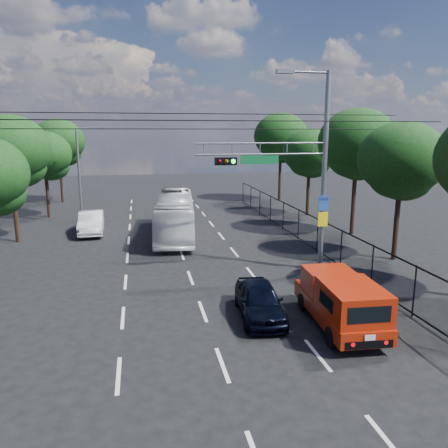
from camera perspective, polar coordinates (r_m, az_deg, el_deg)
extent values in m
plane|color=black|center=(13.59, -0.23, -17.89)|extent=(120.00, 120.00, 0.00)
cube|color=beige|center=(13.43, -13.62, -18.63)|extent=(0.12, 2.00, 0.01)
cube|color=beige|center=(17.00, -13.08, -11.80)|extent=(0.12, 2.00, 0.01)
cube|color=beige|center=(20.73, -12.74, -7.38)|extent=(0.12, 2.00, 0.01)
cube|color=beige|center=(24.54, -12.51, -4.32)|extent=(0.12, 2.00, 0.01)
cube|color=beige|center=(28.40, -12.35, -2.08)|extent=(0.12, 2.00, 0.01)
cube|color=beige|center=(32.30, -12.22, -0.39)|extent=(0.12, 2.00, 0.01)
cube|color=beige|center=(36.22, -12.13, 0.94)|extent=(0.12, 2.00, 0.01)
cube|color=beige|center=(40.16, -12.05, 2.01)|extent=(0.12, 2.00, 0.01)
cube|color=beige|center=(44.10, -11.98, 2.89)|extent=(0.12, 2.00, 0.01)
cube|color=beige|center=(13.59, -0.23, -17.87)|extent=(0.12, 2.00, 0.01)
cube|color=beige|center=(17.12, -2.80, -11.30)|extent=(0.12, 2.00, 0.01)
cube|color=beige|center=(20.83, -4.41, -7.01)|extent=(0.12, 2.00, 0.01)
cube|color=beige|center=(24.63, -5.51, -4.02)|extent=(0.12, 2.00, 0.01)
cube|color=beige|center=(28.48, -6.31, -1.84)|extent=(0.12, 2.00, 0.01)
cube|color=beige|center=(32.37, -6.91, -0.17)|extent=(0.12, 2.00, 0.01)
cube|color=beige|center=(36.28, -7.39, 1.13)|extent=(0.12, 2.00, 0.01)
cube|color=beige|center=(40.21, -7.77, 2.18)|extent=(0.12, 2.00, 0.01)
cube|color=beige|center=(44.15, -8.08, 3.04)|extent=(0.12, 2.00, 0.01)
cube|color=beige|center=(11.41, 20.77, -25.22)|extent=(0.12, 2.00, 0.01)
cube|color=beige|center=(14.38, 12.10, -16.35)|extent=(0.12, 2.00, 0.01)
cube|color=beige|center=(17.76, 6.98, -10.50)|extent=(0.12, 2.00, 0.01)
cube|color=beige|center=(21.36, 3.66, -6.51)|extent=(0.12, 2.00, 0.01)
cube|color=beige|center=(25.07, 1.34, -3.68)|extent=(0.12, 2.00, 0.01)
cube|color=beige|center=(28.87, -0.36, -1.57)|extent=(0.12, 2.00, 0.01)
cube|color=beige|center=(32.71, -1.67, 0.04)|extent=(0.12, 2.00, 0.01)
cube|color=beige|center=(36.59, -2.69, 1.31)|extent=(0.12, 2.00, 0.01)
cube|color=beige|center=(40.49, -3.53, 2.33)|extent=(0.12, 2.00, 0.01)
cube|color=beige|center=(44.40, -4.21, 3.18)|extent=(0.12, 2.00, 0.01)
cylinder|color=slate|center=(21.52, 12.94, 6.29)|extent=(0.24, 0.24, 9.50)
cylinder|color=slate|center=(21.21, 10.94, 18.90)|extent=(2.00, 0.10, 0.10)
cube|color=slate|center=(20.83, 7.97, 19.13)|extent=(0.80, 0.25, 0.18)
cylinder|color=slate|center=(20.37, 5.01, 10.47)|extent=(6.20, 0.08, 0.08)
cylinder|color=slate|center=(20.39, 4.98, 9.07)|extent=(6.20, 0.08, 0.08)
cube|color=black|center=(20.01, 0.23, 8.20)|extent=(1.00, 0.28, 0.35)
sphere|color=#3F0505|center=(19.80, -0.60, 8.16)|extent=(0.20, 0.20, 0.20)
sphere|color=#4C3805|center=(19.86, 0.32, 8.17)|extent=(0.20, 0.20, 0.20)
sphere|color=#0CE533|center=(19.93, 1.23, 8.18)|extent=(0.20, 0.20, 0.20)
cube|color=#0D5F2E|center=(20.38, 4.69, 8.37)|extent=(1.80, 0.05, 0.40)
cube|color=#2248A0|center=(21.56, 12.87, 2.68)|extent=(0.50, 0.04, 0.70)
cube|color=yellow|center=(21.70, 12.78, 0.60)|extent=(0.50, 0.04, 0.70)
cylinder|color=slate|center=(21.20, 11.59, 9.66)|extent=(0.05, 0.05, 0.50)
cylinder|color=slate|center=(20.74, 8.23, 9.73)|extent=(0.05, 0.05, 0.50)
cylinder|color=slate|center=(20.35, 4.72, 9.77)|extent=(0.05, 0.05, 0.50)
cylinder|color=slate|center=(20.04, 1.08, 9.78)|extent=(0.05, 0.05, 0.50)
cylinder|color=slate|center=(19.81, -2.65, 9.74)|extent=(0.05, 0.05, 0.50)
cylinder|color=slate|center=(34.01, -18.36, 5.85)|extent=(0.18, 0.18, 7.00)
cylinder|color=slate|center=(33.76, -17.39, 11.84)|extent=(1.60, 0.09, 0.09)
cube|color=slate|center=(33.68, -15.83, 11.93)|extent=(0.60, 0.22, 0.15)
cylinder|color=black|center=(17.72, -4.01, 13.35)|extent=(22.00, 0.04, 0.04)
cylinder|color=black|center=(21.21, -5.24, 14.18)|extent=(22.00, 0.04, 0.04)
cylinder|color=black|center=(22.68, -5.61, 12.25)|extent=(22.00, 0.04, 0.04)
cube|color=black|center=(25.99, 11.32, 1.06)|extent=(0.04, 34.00, 0.06)
cube|color=black|center=(26.38, 11.16, -2.79)|extent=(0.04, 34.00, 0.06)
cylinder|color=black|center=(17.72, 23.60, -8.07)|extent=(0.06, 0.06, 2.00)
cylinder|color=black|center=(20.11, 18.78, -5.35)|extent=(0.06, 0.06, 2.00)
cylinder|color=black|center=(22.64, 15.05, -3.20)|extent=(0.06, 0.06, 2.00)
cylinder|color=black|center=(25.28, 12.09, -1.48)|extent=(0.06, 0.06, 2.00)
cylinder|color=black|center=(27.99, 9.70, -0.09)|extent=(0.06, 0.06, 2.00)
cylinder|color=black|center=(30.76, 7.74, 1.06)|extent=(0.06, 0.06, 2.00)
cylinder|color=black|center=(33.56, 6.10, 2.01)|extent=(0.06, 0.06, 2.00)
cylinder|color=black|center=(36.40, 4.71, 2.82)|extent=(0.06, 0.06, 2.00)
cylinder|color=black|center=(39.26, 3.53, 3.50)|extent=(0.06, 0.06, 2.00)
cylinder|color=black|center=(42.14, 2.50, 4.10)|extent=(0.06, 0.06, 2.00)
cylinder|color=black|center=(25.00, 21.62, 0.36)|extent=(0.28, 0.28, 4.20)
ellipsoid|color=black|center=(24.60, 22.21, 7.91)|extent=(4.50, 4.50, 3.83)
ellipsoid|color=black|center=(25.15, 22.42, 5.56)|extent=(3.00, 3.00, 2.40)
ellipsoid|color=black|center=(24.31, 21.60, 5.79)|extent=(2.85, 2.85, 2.28)
cylinder|color=black|center=(30.36, 16.57, 3.17)|extent=(0.28, 0.28, 4.76)
ellipsoid|color=black|center=(30.05, 17.00, 10.23)|extent=(5.10, 5.10, 4.33)
ellipsoid|color=black|center=(30.55, 17.27, 7.99)|extent=(3.40, 3.40, 2.72)
ellipsoid|color=black|center=(29.75, 16.46, 8.28)|extent=(3.23, 3.23, 2.58)
cylinder|color=black|center=(36.54, 10.93, 4.28)|extent=(0.28, 0.28, 4.03)
ellipsoid|color=black|center=(36.27, 11.13, 9.25)|extent=(4.32, 4.32, 3.67)
ellipsoid|color=black|center=(36.75, 11.47, 7.69)|extent=(2.88, 2.88, 2.30)
ellipsoid|color=black|center=(36.00, 10.67, 7.87)|extent=(2.74, 2.74, 2.19)
cylinder|color=black|center=(44.02, 7.31, 6.27)|extent=(0.28, 0.28, 4.93)
ellipsoid|color=black|center=(43.81, 7.45, 11.31)|extent=(5.28, 5.28, 4.49)
ellipsoid|color=black|center=(44.25, 7.78, 9.71)|extent=(3.52, 3.52, 2.82)
ellipsoid|color=black|center=(43.54, 7.05, 9.93)|extent=(3.34, 3.34, 2.68)
cylinder|color=black|center=(29.91, -25.64, 2.08)|extent=(0.28, 0.28, 4.48)
ellipsoid|color=black|center=(29.58, -26.26, 8.81)|extent=(4.80, 4.80, 4.08)
ellipsoid|color=black|center=(29.83, -25.17, 6.76)|extent=(3.20, 3.20, 2.56)
ellipsoid|color=black|center=(29.53, -26.85, 6.88)|extent=(3.04, 3.04, 2.43)
cylinder|color=black|center=(37.58, -22.05, 3.75)|extent=(0.28, 0.28, 3.92)
ellipsoid|color=black|center=(37.32, -22.42, 8.43)|extent=(4.20, 4.20, 3.57)
ellipsoid|color=black|center=(37.59, -21.62, 7.01)|extent=(2.80, 2.80, 2.24)
ellipsoid|color=black|center=(37.24, -22.91, 7.09)|extent=(2.66, 2.66, 2.13)
cylinder|color=black|center=(45.40, -20.48, 5.57)|extent=(0.28, 0.28, 4.59)
ellipsoid|color=black|center=(45.19, -20.82, 10.11)|extent=(4.92, 4.92, 4.18)
ellipsoid|color=black|center=(45.46, -20.15, 8.72)|extent=(3.28, 3.28, 2.62)
ellipsoid|color=black|center=(45.08, -21.21, 8.83)|extent=(3.12, 3.12, 2.49)
cylinder|color=black|center=(17.35, 10.33, -9.99)|extent=(0.29, 0.68, 0.67)
cylinder|color=black|center=(17.90, 15.35, -9.54)|extent=(0.29, 0.68, 0.67)
cylinder|color=black|center=(14.82, 13.92, -14.14)|extent=(0.29, 0.68, 0.67)
cylinder|color=black|center=(15.45, 19.69, -13.37)|extent=(0.29, 0.68, 0.67)
cube|color=maroon|center=(16.24, 14.76, -10.79)|extent=(2.10, 4.87, 0.53)
cube|color=maroon|center=(18.08, 12.20, -8.02)|extent=(1.79, 0.63, 0.52)
cube|color=black|center=(18.23, 11.96, -7.05)|extent=(1.64, 0.48, 0.29)
cube|color=maroon|center=(16.95, 13.48, -7.23)|extent=(1.81, 1.58, 0.91)
cube|color=black|center=(16.31, 14.39, -7.87)|extent=(1.48, 0.14, 0.52)
cube|color=maroon|center=(15.07, 16.43, -9.58)|extent=(1.92, 2.54, 1.00)
cube|color=black|center=(15.44, 19.53, -9.16)|extent=(0.11, 1.15, 0.43)
cube|color=black|center=(14.73, 13.20, -9.79)|extent=(0.11, 1.15, 0.43)
cube|color=black|center=(14.06, 18.44, -11.19)|extent=(1.38, 0.13, 0.52)
cube|color=black|center=(14.34, 18.40, -14.70)|extent=(1.53, 0.17, 0.25)
cube|color=silver|center=(14.20, 18.54, -13.90)|extent=(0.34, 0.05, 0.17)
imported|color=black|center=(16.44, 4.66, -9.89)|extent=(1.86, 3.96, 1.31)
imported|color=silver|center=(28.86, -6.44, 1.15)|extent=(3.29, 10.12, 2.77)
imported|color=silver|center=(30.89, -16.96, 0.19)|extent=(1.79, 4.55, 1.48)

